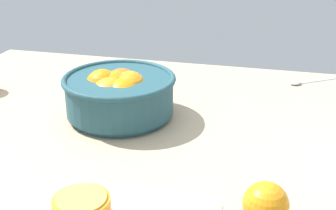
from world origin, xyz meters
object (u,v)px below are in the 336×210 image
Objects in this scene: loose_orange_0 at (266,204)px; orange_half_0 at (80,208)px; fruit_bowl at (119,93)px; spoon at (310,81)px.

orange_half_0 is at bearing -161.35° from loose_orange_0.
fruit_bowl reaches higher than spoon.
spoon is at bearing 37.64° from fruit_bowl.
orange_half_0 is 0.51× the size of spoon.
orange_half_0 is 78.72cm from spoon.
fruit_bowl is 3.66× the size of loose_orange_0.
fruit_bowl reaches higher than orange_half_0.
spoon is at bearing 81.87° from loose_orange_0.
spoon is (33.78, 71.00, -3.82)cm from orange_half_0.
orange_half_0 is 1.20× the size of loose_orange_0.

